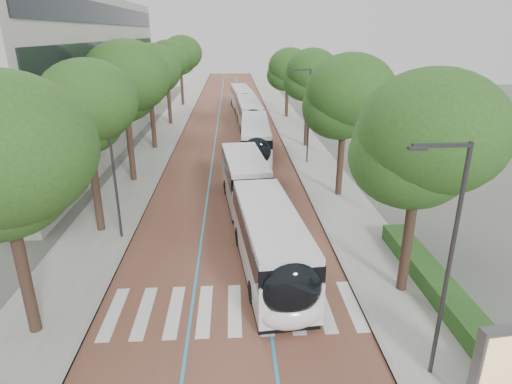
# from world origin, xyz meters

# --- Properties ---
(ground) EXTENTS (160.00, 160.00, 0.00)m
(ground) POSITION_xyz_m (0.00, 0.00, 0.00)
(ground) COLOR #51544C
(ground) RESTS_ON ground
(road) EXTENTS (11.00, 140.00, 0.02)m
(road) POSITION_xyz_m (0.00, 40.00, 0.01)
(road) COLOR brown
(road) RESTS_ON ground
(sidewalk_left) EXTENTS (4.00, 140.00, 0.12)m
(sidewalk_left) POSITION_xyz_m (-7.50, 40.00, 0.06)
(sidewalk_left) COLOR gray
(sidewalk_left) RESTS_ON ground
(sidewalk_right) EXTENTS (4.00, 140.00, 0.12)m
(sidewalk_right) POSITION_xyz_m (7.50, 40.00, 0.06)
(sidewalk_right) COLOR gray
(sidewalk_right) RESTS_ON ground
(kerb_left) EXTENTS (0.20, 140.00, 0.14)m
(kerb_left) POSITION_xyz_m (-5.60, 40.00, 0.06)
(kerb_left) COLOR gray
(kerb_left) RESTS_ON ground
(kerb_right) EXTENTS (0.20, 140.00, 0.14)m
(kerb_right) POSITION_xyz_m (5.60, 40.00, 0.06)
(kerb_right) COLOR gray
(kerb_right) RESTS_ON ground
(zebra_crossing) EXTENTS (10.55, 3.60, 0.01)m
(zebra_crossing) POSITION_xyz_m (0.20, 1.00, 0.03)
(zebra_crossing) COLOR silver
(zebra_crossing) RESTS_ON ground
(lane_line_left) EXTENTS (0.12, 126.00, 0.01)m
(lane_line_left) POSITION_xyz_m (-1.60, 40.00, 0.02)
(lane_line_left) COLOR #2790C7
(lane_line_left) RESTS_ON road
(lane_line_right) EXTENTS (0.12, 126.00, 0.01)m
(lane_line_right) POSITION_xyz_m (1.60, 40.00, 0.02)
(lane_line_right) COLOR #2790C7
(lane_line_right) RESTS_ON road
(office_building) EXTENTS (18.11, 40.00, 14.00)m
(office_building) POSITION_xyz_m (-19.47, 28.00, 7.00)
(office_building) COLOR #AFADA2
(office_building) RESTS_ON ground
(hedge) EXTENTS (1.20, 14.00, 0.80)m
(hedge) POSITION_xyz_m (9.10, 0.00, 0.52)
(hedge) COLOR #1A4116
(hedge) RESTS_ON sidewalk_right
(streetlight_near) EXTENTS (1.82, 0.20, 8.00)m
(streetlight_near) POSITION_xyz_m (6.62, -3.00, 4.82)
(streetlight_near) COLOR #2F3032
(streetlight_near) RESTS_ON sidewalk_right
(streetlight_far) EXTENTS (1.82, 0.20, 8.00)m
(streetlight_far) POSITION_xyz_m (6.62, 22.00, 4.82)
(streetlight_far) COLOR #2F3032
(streetlight_far) RESTS_ON sidewalk_right
(lamp_post_left) EXTENTS (0.14, 0.14, 8.00)m
(lamp_post_left) POSITION_xyz_m (-6.10, 8.00, 4.12)
(lamp_post_left) COLOR #2F3032
(lamp_post_left) RESTS_ON sidewalk_left
(trees_left) EXTENTS (6.19, 61.10, 9.96)m
(trees_left) POSITION_xyz_m (-7.50, 25.47, 7.11)
(trees_left) COLOR black
(trees_left) RESTS_ON ground
(trees_right) EXTENTS (5.85, 47.78, 9.18)m
(trees_right) POSITION_xyz_m (7.70, 21.16, 6.53)
(trees_right) COLOR black
(trees_right) RESTS_ON ground
(lead_bus) EXTENTS (4.18, 18.55, 3.20)m
(lead_bus) POSITION_xyz_m (1.55, 7.69, 1.63)
(lead_bus) COLOR black
(lead_bus) RESTS_ON ground
(bus_queued_0) EXTENTS (2.91, 12.47, 3.20)m
(bus_queued_0) POSITION_xyz_m (2.35, 24.31, 1.62)
(bus_queued_0) COLOR silver
(bus_queued_0) RESTS_ON ground
(bus_queued_1) EXTENTS (2.95, 12.48, 3.20)m
(bus_queued_1) POSITION_xyz_m (2.36, 37.42, 1.62)
(bus_queued_1) COLOR silver
(bus_queued_1) RESTS_ON ground
(bus_queued_2) EXTENTS (3.34, 12.54, 3.20)m
(bus_queued_2) POSITION_xyz_m (1.77, 50.21, 1.62)
(bus_queued_2) COLOR silver
(bus_queued_2) RESTS_ON ground
(ad_panel) EXTENTS (1.38, 0.58, 2.80)m
(ad_panel) POSITION_xyz_m (7.97, -4.37, 1.59)
(ad_panel) COLOR #59595B
(ad_panel) RESTS_ON sidewalk_right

